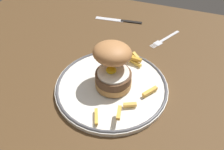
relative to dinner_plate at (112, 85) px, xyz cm
name	(u,v)px	position (x,y,z in cm)	size (l,w,h in cm)	color
ground_plane	(97,89)	(-4.28, -0.31, -2.84)	(118.51, 104.85, 4.00)	#52381F
dinner_plate	(112,85)	(0.00, 0.00, 0.00)	(29.78, 29.78, 1.60)	white
burger	(113,64)	(-0.07, 0.92, 6.66)	(10.91, 11.73, 12.14)	#B37D43
fries_pile	(129,73)	(3.25, 4.58, 1.53)	(15.85, 27.93, 2.49)	gold
fork	(165,39)	(9.01, 27.30, -0.66)	(8.04, 13.33, 0.36)	silver
knife	(122,20)	(-8.46, 33.92, -0.58)	(18.05, 3.51, 0.70)	black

